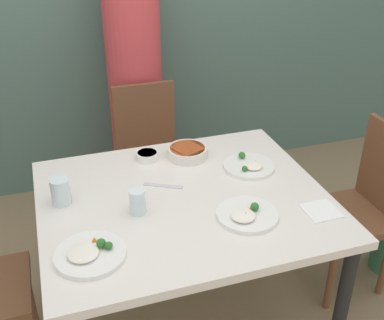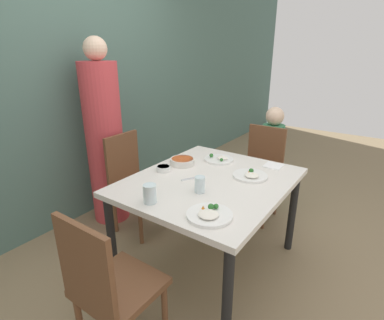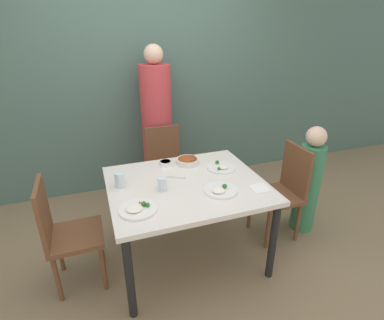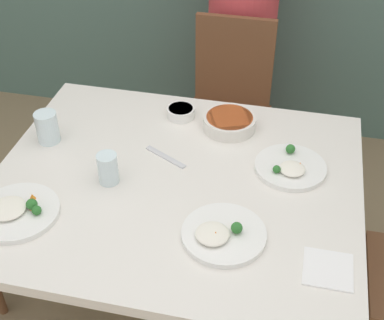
% 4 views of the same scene
% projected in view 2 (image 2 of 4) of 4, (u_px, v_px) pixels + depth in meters
% --- Properties ---
extents(ground_plane, '(10.00, 10.00, 0.00)m').
position_uv_depth(ground_plane, '(208.00, 263.00, 2.44)').
color(ground_plane, '#847051').
extents(wall_back, '(10.00, 0.06, 2.70)m').
position_uv_depth(wall_back, '(73.00, 82.00, 2.79)').
color(wall_back, '#4C6B60').
rests_on(wall_back, ground_plane).
extents(dining_table, '(1.25, 1.06, 0.74)m').
position_uv_depth(dining_table, '(210.00, 189.00, 2.21)').
color(dining_table, silver).
rests_on(dining_table, ground_plane).
extents(chair_adult_spot, '(0.40, 0.40, 0.92)m').
position_uv_depth(chair_adult_spot, '(133.00, 180.00, 2.77)').
color(chair_adult_spot, brown).
rests_on(chair_adult_spot, ground_plane).
extents(chair_child_spot, '(0.40, 0.40, 0.92)m').
position_uv_depth(chair_child_spot, '(260.00, 170.00, 3.01)').
color(chair_child_spot, brown).
rests_on(chair_child_spot, ground_plane).
extents(chair_empty_left, '(0.40, 0.40, 0.92)m').
position_uv_depth(chair_empty_left, '(109.00, 286.00, 1.53)').
color(chair_empty_left, brown).
rests_on(chair_empty_left, ground_plane).
extents(person_adult, '(0.35, 0.35, 1.75)m').
position_uv_depth(person_adult, '(105.00, 142.00, 2.85)').
color(person_adult, '#C63D42').
rests_on(person_adult, ground_plane).
extents(person_child, '(0.23, 0.23, 1.09)m').
position_uv_depth(person_child, '(270.00, 160.00, 3.23)').
color(person_child, '#387F56').
rests_on(person_child, ground_plane).
extents(bowl_curry, '(0.20, 0.20, 0.05)m').
position_uv_depth(bowl_curry, '(182.00, 161.00, 2.46)').
color(bowl_curry, silver).
rests_on(bowl_curry, dining_table).
extents(plate_rice_adult, '(0.25, 0.25, 0.05)m').
position_uv_depth(plate_rice_adult, '(219.00, 159.00, 2.55)').
color(plate_rice_adult, white).
rests_on(plate_rice_adult, dining_table).
extents(plate_rice_child, '(0.26, 0.26, 0.05)m').
position_uv_depth(plate_rice_child, '(250.00, 175.00, 2.22)').
color(plate_rice_child, white).
rests_on(plate_rice_child, dining_table).
extents(plate_noodles, '(0.27, 0.27, 0.05)m').
position_uv_depth(plate_noodles, '(209.00, 214.00, 1.69)').
color(plate_noodles, white).
rests_on(plate_noodles, dining_table).
extents(bowl_rice_small, '(0.11, 0.11, 0.04)m').
position_uv_depth(bowl_rice_small, '(163.00, 168.00, 2.33)').
color(bowl_rice_small, white).
rests_on(bowl_rice_small, dining_table).
extents(glass_water_tall, '(0.07, 0.07, 0.11)m').
position_uv_depth(glass_water_tall, '(200.00, 184.00, 1.97)').
color(glass_water_tall, silver).
rests_on(glass_water_tall, dining_table).
extents(glass_water_short, '(0.08, 0.08, 0.12)m').
position_uv_depth(glass_water_short, '(150.00, 194.00, 1.83)').
color(glass_water_short, silver).
rests_on(glass_water_short, dining_table).
extents(napkin_folded, '(0.14, 0.14, 0.01)m').
position_uv_depth(napkin_folded, '(273.00, 166.00, 2.43)').
color(napkin_folded, white).
rests_on(napkin_folded, dining_table).
extents(fork_steel, '(0.17, 0.10, 0.01)m').
position_uv_depth(fork_steel, '(192.00, 178.00, 2.20)').
color(fork_steel, silver).
rests_on(fork_steel, dining_table).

